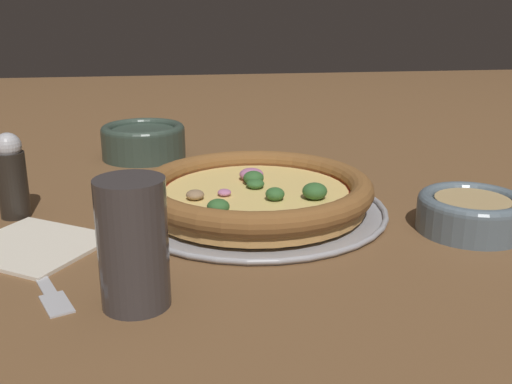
{
  "coord_description": "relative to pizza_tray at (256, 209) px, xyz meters",
  "views": [
    {
      "loc": [
        -0.1,
        -0.72,
        0.26
      ],
      "look_at": [
        0.0,
        0.0,
        0.03
      ],
      "focal_mm": 42.0,
      "sensor_mm": 36.0,
      "label": 1
    }
  ],
  "objects": [
    {
      "name": "bowl_near",
      "position": [
        0.24,
        -0.1,
        0.02
      ],
      "size": [
        0.13,
        0.13,
        0.04
      ],
      "color": "slate",
      "rests_on": "ground_plane"
    },
    {
      "name": "pepper_shaker",
      "position": [
        -0.3,
        0.03,
        0.05
      ],
      "size": [
        0.04,
        0.04,
        0.11
      ],
      "color": "black",
      "rests_on": "ground_plane"
    },
    {
      "name": "drinking_cup",
      "position": [
        -0.14,
        -0.23,
        0.05
      ],
      "size": [
        0.06,
        0.06,
        0.12
      ],
      "color": "#383333",
      "rests_on": "ground_plane"
    },
    {
      "name": "pizza",
      "position": [
        0.0,
        -0.0,
        0.02
      ],
      "size": [
        0.3,
        0.3,
        0.04
      ],
      "color": "tan",
      "rests_on": "pizza_tray"
    },
    {
      "name": "napkin",
      "position": [
        -0.26,
        -0.08,
        -0.0
      ],
      "size": [
        0.18,
        0.18,
        0.01
      ],
      "rotation": [
        0.0,
        0.0,
        -0.58
      ],
      "color": "beige",
      "rests_on": "ground_plane"
    },
    {
      "name": "bowl_far",
      "position": [
        -0.15,
        0.31,
        0.03
      ],
      "size": [
        0.14,
        0.14,
        0.06
      ],
      "color": "#334238",
      "rests_on": "ground_plane"
    },
    {
      "name": "ground_plane",
      "position": [
        0.0,
        0.0,
        -0.0
      ],
      "size": [
        3.0,
        3.0,
        0.0
      ],
      "primitive_type": "plane",
      "color": "brown"
    },
    {
      "name": "pizza_tray",
      "position": [
        0.0,
        0.0,
        0.0
      ],
      "size": [
        0.33,
        0.33,
        0.01
      ],
      "color": "#9E9EA3",
      "rests_on": "ground_plane"
    },
    {
      "name": "fork",
      "position": [
        -0.24,
        -0.16,
        -0.0
      ],
      "size": [
        0.09,
        0.18,
        0.0
      ],
      "rotation": [
        0.0,
        0.0,
        11.4
      ],
      "color": "#B7B7BC",
      "rests_on": "ground_plane"
    }
  ]
}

